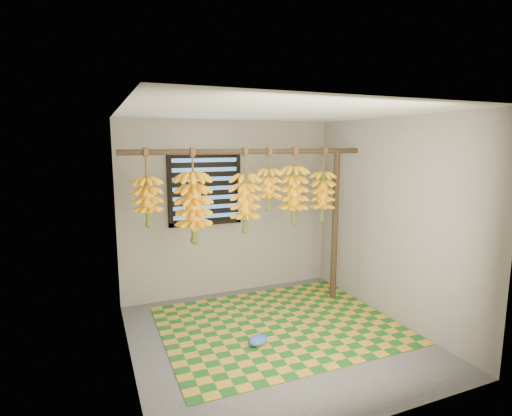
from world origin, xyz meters
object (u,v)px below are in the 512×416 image
banana_bunch_b (194,208)px  banana_bunch_f (323,196)px  banana_bunch_a (148,201)px  banana_bunch_c (245,203)px  banana_bunch_e (294,195)px  woven_mat (278,324)px  plastic_bag (258,340)px  banana_bunch_d (269,189)px  support_post (335,227)px

banana_bunch_b → banana_bunch_f: bearing=-0.0°
banana_bunch_a → banana_bunch_c: (1.13, 0.00, -0.08)m
banana_bunch_e → banana_bunch_f: size_ratio=0.99×
banana_bunch_a → banana_bunch_c: size_ratio=0.84×
woven_mat → plastic_bag: 0.54m
banana_bunch_b → banana_bunch_d: same height
banana_bunch_c → banana_bunch_a: bearing=-180.0°
banana_bunch_c → banana_bunch_e: 0.66m
banana_bunch_b → banana_bunch_c: bearing=-0.0°
banana_bunch_a → banana_bunch_b: bearing=0.0°
woven_mat → banana_bunch_f: 1.70m
banana_bunch_a → banana_bunch_d: (1.44, 0.00, 0.07)m
banana_bunch_b → banana_bunch_c: 0.62m
banana_bunch_a → banana_bunch_e: 1.78m
banana_bunch_a → banana_bunch_b: (0.50, 0.00, -0.10)m
plastic_bag → banana_bunch_d: banana_bunch_d is taller
banana_bunch_a → banana_bunch_f: 2.20m
banana_bunch_e → banana_bunch_f: (0.42, 0.00, -0.04)m
banana_bunch_c → support_post: bearing=0.0°
banana_bunch_b → banana_bunch_d: bearing=0.0°
banana_bunch_d → banana_bunch_e: size_ratio=0.80×
woven_mat → banana_bunch_c: size_ratio=2.61×
support_post → banana_bunch_b: 1.94m
woven_mat → banana_bunch_e: size_ratio=2.78×
banana_bunch_a → banana_bunch_e: (1.78, 0.00, -0.01)m
plastic_bag → banana_bunch_b: (-0.45, 0.79, 1.32)m
banana_bunch_f → banana_bunch_e: bearing=180.0°
woven_mat → banana_bunch_d: bearing=81.3°
banana_bunch_d → banana_bunch_e: same height
banana_bunch_f → banana_bunch_c: bearing=180.0°
support_post → woven_mat: (-1.04, -0.44, -0.99)m
plastic_bag → banana_bunch_d: (0.48, 0.79, 1.49)m
banana_bunch_e → support_post: bearing=0.0°
plastic_bag → banana_bunch_a: size_ratio=0.28×
banana_bunch_c → banana_bunch_d: 0.35m
banana_bunch_c → banana_bunch_e: bearing=0.0°
woven_mat → plastic_bag: size_ratio=11.24×
woven_mat → banana_bunch_d: size_ratio=3.47×
banana_bunch_b → banana_bunch_d: (0.93, 0.00, 0.17)m
banana_bunch_a → banana_bunch_e: bearing=0.0°
plastic_bag → banana_bunch_b: bearing=119.9°
support_post → woven_mat: size_ratio=0.76×
woven_mat → banana_bunch_f: bearing=28.0°
woven_mat → banana_bunch_a: banana_bunch_a is taller
banana_bunch_b → banana_bunch_c: (0.62, -0.00, 0.02)m
banana_bunch_a → support_post: bearing=0.0°
banana_bunch_b → banana_bunch_d: 0.95m
banana_bunch_d → banana_bunch_e: bearing=-0.0°
woven_mat → banana_bunch_c: bearing=118.6°
banana_bunch_a → banana_bunch_d: 1.44m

